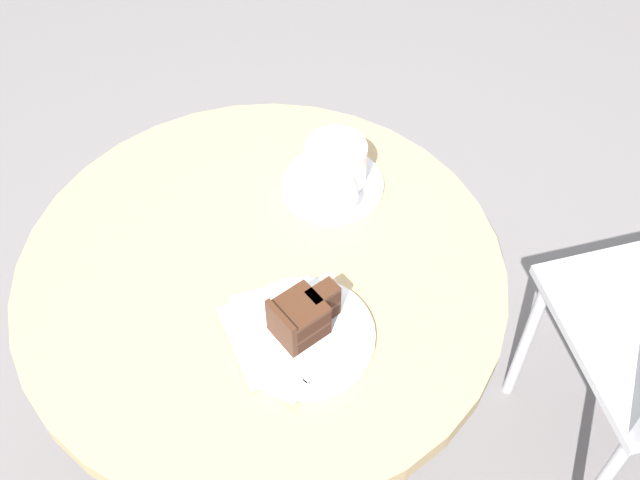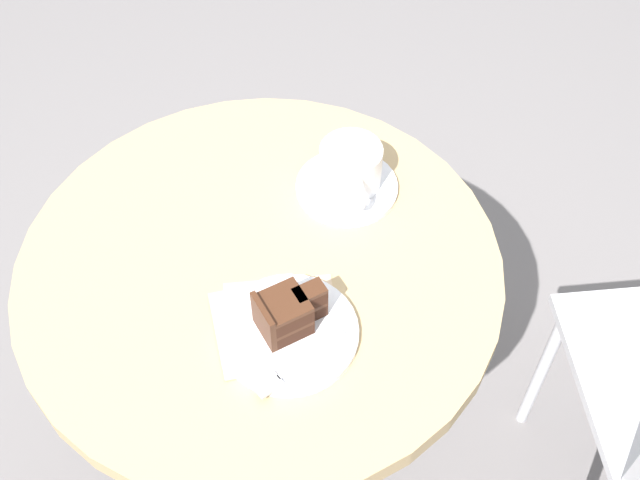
{
  "view_description": "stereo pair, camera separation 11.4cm",
  "coord_description": "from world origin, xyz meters",
  "px_view_note": "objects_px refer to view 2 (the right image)",
  "views": [
    {
      "loc": [
        0.67,
        -0.17,
        1.65
      ],
      "look_at": [
        0.01,
        0.09,
        0.76
      ],
      "focal_mm": 45.0,
      "sensor_mm": 36.0,
      "label": 1
    },
    {
      "loc": [
        0.7,
        -0.06,
        1.65
      ],
      "look_at": [
        0.01,
        0.09,
        0.76
      ],
      "focal_mm": 45.0,
      "sensor_mm": 36.0,
      "label": 2
    }
  ],
  "objects_px": {
    "cake_plate": "(289,333)",
    "fork": "(291,370)",
    "saucer": "(347,187)",
    "teaspoon": "(323,202)",
    "coffee_cup": "(351,166)",
    "napkin": "(275,325)",
    "cake_slice": "(287,313)"
  },
  "relations": [
    {
      "from": "cake_plate",
      "to": "fork",
      "type": "height_order",
      "value": "fork"
    },
    {
      "from": "cake_plate",
      "to": "fork",
      "type": "distance_m",
      "value": 0.06
    },
    {
      "from": "saucer",
      "to": "teaspoon",
      "type": "height_order",
      "value": "teaspoon"
    },
    {
      "from": "cake_plate",
      "to": "teaspoon",
      "type": "bearing_deg",
      "value": 156.48
    },
    {
      "from": "coffee_cup",
      "to": "saucer",
      "type": "bearing_deg",
      "value": -56.36
    },
    {
      "from": "teaspoon",
      "to": "fork",
      "type": "xyz_separation_m",
      "value": [
        0.28,
        -0.1,
        0.0
      ]
    },
    {
      "from": "cake_plate",
      "to": "napkin",
      "type": "bearing_deg",
      "value": -140.1
    },
    {
      "from": "teaspoon",
      "to": "cake_slice",
      "type": "xyz_separation_m",
      "value": [
        0.21,
        -0.09,
        0.03
      ]
    },
    {
      "from": "coffee_cup",
      "to": "fork",
      "type": "height_order",
      "value": "coffee_cup"
    },
    {
      "from": "saucer",
      "to": "cake_slice",
      "type": "xyz_separation_m",
      "value": [
        0.24,
        -0.14,
        0.04
      ]
    },
    {
      "from": "saucer",
      "to": "coffee_cup",
      "type": "relative_size",
      "value": 1.23
    },
    {
      "from": "saucer",
      "to": "teaspoon",
      "type": "bearing_deg",
      "value": -57.44
    },
    {
      "from": "cake_plate",
      "to": "cake_slice",
      "type": "height_order",
      "value": "cake_slice"
    },
    {
      "from": "coffee_cup",
      "to": "fork",
      "type": "distance_m",
      "value": 0.35
    },
    {
      "from": "coffee_cup",
      "to": "cake_slice",
      "type": "relative_size",
      "value": 1.27
    },
    {
      "from": "fork",
      "to": "napkin",
      "type": "height_order",
      "value": "fork"
    },
    {
      "from": "coffee_cup",
      "to": "teaspoon",
      "type": "height_order",
      "value": "coffee_cup"
    },
    {
      "from": "teaspoon",
      "to": "cake_plate",
      "type": "bearing_deg",
      "value": 99.01
    },
    {
      "from": "teaspoon",
      "to": "fork",
      "type": "height_order",
      "value": "fork"
    },
    {
      "from": "teaspoon",
      "to": "napkin",
      "type": "distance_m",
      "value": 0.23
    },
    {
      "from": "napkin",
      "to": "teaspoon",
      "type": "bearing_deg",
      "value": 150.71
    },
    {
      "from": "teaspoon",
      "to": "saucer",
      "type": "bearing_deg",
      "value": -114.91
    },
    {
      "from": "saucer",
      "to": "fork",
      "type": "height_order",
      "value": "fork"
    },
    {
      "from": "saucer",
      "to": "coffee_cup",
      "type": "bearing_deg",
      "value": 123.64
    },
    {
      "from": "coffee_cup",
      "to": "cake_plate",
      "type": "bearing_deg",
      "value": -30.14
    },
    {
      "from": "coffee_cup",
      "to": "teaspoon",
      "type": "xyz_separation_m",
      "value": [
        0.03,
        -0.05,
        -0.03
      ]
    },
    {
      "from": "coffee_cup",
      "to": "cake_plate",
      "type": "distance_m",
      "value": 0.29
    },
    {
      "from": "teaspoon",
      "to": "coffee_cup",
      "type": "bearing_deg",
      "value": -114.77
    },
    {
      "from": "fork",
      "to": "saucer",
      "type": "bearing_deg",
      "value": -142.24
    },
    {
      "from": "teaspoon",
      "to": "fork",
      "type": "relative_size",
      "value": 0.63
    },
    {
      "from": "saucer",
      "to": "fork",
      "type": "relative_size",
      "value": 1.18
    },
    {
      "from": "saucer",
      "to": "cake_plate",
      "type": "xyz_separation_m",
      "value": [
        0.25,
        -0.14,
        0.0
      ]
    }
  ]
}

